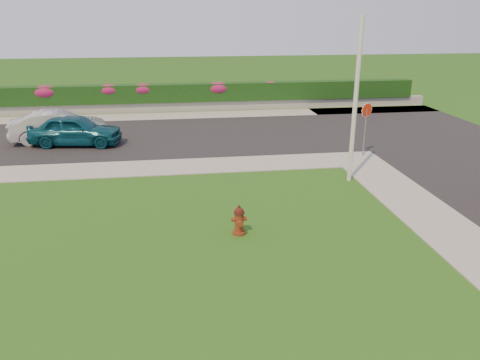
{
  "coord_description": "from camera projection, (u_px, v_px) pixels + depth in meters",
  "views": [
    {
      "loc": [
        -0.55,
        -9.08,
        5.86
      ],
      "look_at": [
        1.38,
        4.64,
        0.9
      ],
      "focal_mm": 35.0,
      "sensor_mm": 36.0,
      "label": 1
    }
  ],
  "objects": [
    {
      "name": "hedge",
      "position": [
        167.0,
        93.0,
        29.2
      ],
      "size": [
        32.0,
        0.9,
        1.1
      ],
      "primitive_type": "cube",
      "color": "black",
      "rests_on": "retaining_wall"
    },
    {
      "name": "sidewalk_beyond",
      "position": [
        168.0,
        116.0,
        28.09
      ],
      "size": [
        34.0,
        2.0,
        0.04
      ],
      "primitive_type": "cube",
      "color": "gray",
      "rests_on": "ground"
    },
    {
      "name": "sedan_silver",
      "position": [
        59.0,
        126.0,
        22.34
      ],
      "size": [
        4.57,
        2.16,
        1.45
      ],
      "primitive_type": "imported",
      "rotation": [
        0.0,
        0.0,
        1.72
      ],
      "color": "#AEB1B7",
      "rests_on": "street_far"
    },
    {
      "name": "flower_clump_c",
      "position": [
        109.0,
        90.0,
        28.56
      ],
      "size": [
        1.38,
        0.89,
        0.69
      ],
      "primitive_type": "ellipsoid",
      "color": "#A71C59",
      "rests_on": "hedge"
    },
    {
      "name": "fire_hydrant",
      "position": [
        239.0,
        221.0,
        13.01
      ],
      "size": [
        0.44,
        0.41,
        0.86
      ],
      "rotation": [
        0.0,
        0.0,
        0.03
      ],
      "color": "#52100C",
      "rests_on": "ground"
    },
    {
      "name": "flower_clump_b",
      "position": [
        45.0,
        92.0,
        28.08
      ],
      "size": [
        1.56,
        1.0,
        0.78
      ],
      "primitive_type": "ellipsoid",
      "color": "#A71C59",
      "rests_on": "hedge"
    },
    {
      "name": "curb_corner",
      "position": [
        357.0,
        159.0,
        19.81
      ],
      "size": [
        2.0,
        2.0,
        0.04
      ],
      "primitive_type": "cube",
      "color": "gray",
      "rests_on": "ground"
    },
    {
      "name": "stop_sign",
      "position": [
        366.0,
        117.0,
        19.74
      ],
      "size": [
        0.58,
        0.28,
        2.33
      ],
      "rotation": [
        0.0,
        0.0,
        0.05
      ],
      "color": "slate",
      "rests_on": "ground"
    },
    {
      "name": "sedan_teal",
      "position": [
        75.0,
        130.0,
        21.65
      ],
      "size": [
        4.36,
        2.24,
        1.42
      ],
      "primitive_type": "imported",
      "rotation": [
        0.0,
        0.0,
        1.43
      ],
      "color": "#0B4255",
      "rests_on": "street_far"
    },
    {
      "name": "retaining_wall",
      "position": [
        168.0,
        107.0,
        29.39
      ],
      "size": [
        34.0,
        0.4,
        0.6
      ],
      "primitive_type": "cube",
      "color": "gray",
      "rests_on": "ground"
    },
    {
      "name": "flower_clump_f",
      "position": [
        270.0,
        86.0,
        29.85
      ],
      "size": [
        1.05,
        0.67,
        0.52
      ],
      "primitive_type": "ellipsoid",
      "color": "#A71C59",
      "rests_on": "hedge"
    },
    {
      "name": "sidewalk_far",
      "position": [
        36.0,
        173.0,
        18.11
      ],
      "size": [
        24.0,
        2.0,
        0.04
      ],
      "primitive_type": "cube",
      "color": "gray",
      "rests_on": "ground"
    },
    {
      "name": "flower_clump_e",
      "position": [
        218.0,
        88.0,
        29.44
      ],
      "size": [
        1.51,
        0.97,
        0.75
      ],
      "primitive_type": "ellipsoid",
      "color": "#A71C59",
      "rests_on": "hedge"
    },
    {
      "name": "utility_pole",
      "position": [
        355.0,
        102.0,
        16.39
      ],
      "size": [
        0.16,
        0.16,
        5.82
      ],
      "primitive_type": "cylinder",
      "color": "silver",
      "rests_on": "ground"
    },
    {
      "name": "street_far",
      "position": [
        85.0,
        139.0,
        22.9
      ],
      "size": [
        26.0,
        8.0,
        0.04
      ],
      "primitive_type": "cube",
      "color": "black",
      "rests_on": "ground"
    },
    {
      "name": "ground",
      "position": [
        208.0,
        289.0,
        10.51
      ],
      "size": [
        120.0,
        120.0,
        0.0
      ],
      "primitive_type": "plane",
      "color": "black",
      "rests_on": "ground"
    },
    {
      "name": "flower_clump_d",
      "position": [
        143.0,
        89.0,
        28.82
      ],
      "size": [
        1.38,
        0.89,
        0.69
      ],
      "primitive_type": "ellipsoid",
      "color": "#A71C59",
      "rests_on": "hedge"
    }
  ]
}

